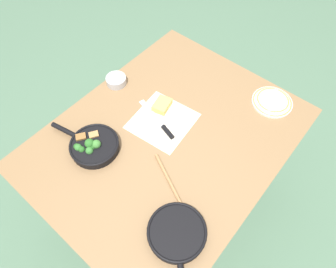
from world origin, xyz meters
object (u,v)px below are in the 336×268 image
skillet_broccoli (93,145)px  skillet_eggs (177,234)px  cheese_block (162,105)px  wooden_spoon (179,200)px  dinner_plate_stack (272,101)px  prep_bowl_steel (116,80)px  grater_knife (161,124)px

skillet_broccoli → skillet_eggs: 0.57m
cheese_block → skillet_eggs: bearing=45.9°
skillet_broccoli → wooden_spoon: (-0.06, 0.48, -0.02)m
skillet_broccoli → wooden_spoon: 0.49m
wooden_spoon → dinner_plate_stack: bearing=112.6°
wooden_spoon → cheese_block: 0.53m
cheese_block → prep_bowl_steel: bearing=-84.1°
wooden_spoon → prep_bowl_steel: prep_bowl_steel is taller
grater_knife → dinner_plate_stack: (-0.49, 0.36, 0.00)m
skillet_eggs → prep_bowl_steel: bearing=-163.7°
skillet_broccoli → prep_bowl_steel: 0.43m
wooden_spoon → grater_knife: bearing=167.0°
dinner_plate_stack → prep_bowl_steel: prep_bowl_steel is taller
cheese_block → dinner_plate_stack: bearing=133.2°
grater_knife → cheese_block: bearing=-36.8°
skillet_broccoli → prep_bowl_steel: bearing=-70.5°
grater_knife → dinner_plate_stack: size_ratio=1.36×
prep_bowl_steel → dinner_plate_stack: bearing=120.5°
wooden_spoon → cheese_block: cheese_block is taller
skillet_eggs → prep_bowl_steel: size_ratio=2.86×
skillet_broccoli → skillet_eggs: size_ratio=1.16×
skillet_broccoli → prep_bowl_steel: (-0.37, -0.22, -0.01)m
skillet_broccoli → cheese_block: (-0.40, 0.09, -0.01)m
skillet_eggs → prep_bowl_steel: same height
cheese_block → prep_bowl_steel: (0.03, -0.31, 0.00)m
wooden_spoon → grater_knife: size_ratio=1.31×
skillet_broccoli → wooden_spoon: skillet_broccoli is taller
skillet_broccoli → grater_knife: 0.35m
wooden_spoon → dinner_plate_stack: 0.75m
cheese_block → grater_knife: bearing=37.8°
prep_bowl_steel → cheese_block: bearing=95.9°
wooden_spoon → cheese_block: (-0.35, -0.40, 0.01)m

